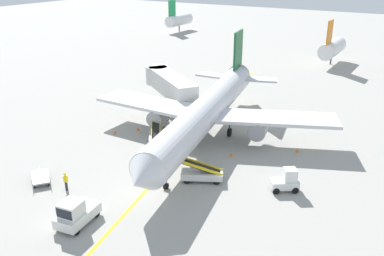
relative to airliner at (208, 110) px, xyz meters
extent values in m
plane|color=#9E9B93|center=(1.92, -13.26, -3.42)|extent=(300.00, 300.00, 0.00)
cube|color=yellow|center=(0.11, -8.26, -3.41)|extent=(16.23, 78.46, 0.01)
cylinder|color=silver|center=(0.11, -0.53, 0.03)|extent=(9.21, 30.06, 3.30)
cone|color=silver|center=(3.34, -16.41, 0.03)|extent=(3.65, 3.00, 3.23)
cone|color=silver|center=(-3.16, 15.54, 0.43)|extent=(3.63, 3.37, 3.14)
cube|color=silver|center=(7.15, 2.43, -0.37)|extent=(13.68, 9.22, 0.36)
cylinder|color=gray|center=(5.74, 1.12, -1.37)|extent=(2.50, 3.51, 1.90)
cube|color=silver|center=(-7.53, -0.56, -0.37)|extent=(13.04, 4.51, 0.36)
cylinder|color=gray|center=(-5.72, -1.21, -1.37)|extent=(2.50, 3.51, 1.90)
cube|color=#19592D|center=(-2.68, 13.19, 4.08)|extent=(1.07, 3.98, 5.20)
cube|color=silver|center=(0.34, 13.39, 0.43)|extent=(5.64, 3.81, 0.24)
cube|color=silver|center=(-5.54, 12.20, 0.43)|extent=(5.32, 2.51, 0.24)
cylinder|color=#4C4C51|center=(2.40, -11.80, -1.86)|extent=(0.20, 0.20, 3.12)
cylinder|color=black|center=(2.40, -11.80, -3.14)|extent=(0.45, 0.62, 0.56)
cylinder|color=#4C4C51|center=(1.87, 1.86, -1.86)|extent=(0.20, 0.20, 3.12)
cylinder|color=black|center=(1.87, 1.86, -2.94)|extent=(0.53, 1.01, 0.96)
cylinder|color=#4C4C51|center=(-2.45, 0.99, -1.86)|extent=(0.20, 0.20, 3.12)
cylinder|color=black|center=(-2.45, 0.99, -2.94)|extent=(0.53, 1.01, 0.96)
cube|color=black|center=(2.94, -14.45, 0.38)|extent=(2.95, 1.54, 0.60)
cube|color=beige|center=(-8.69, 5.75, 0.18)|extent=(11.28, 9.09, 2.50)
cylinder|color=beige|center=(-13.33, 9.06, 0.18)|extent=(3.20, 3.20, 2.50)
cylinder|color=#59595B|center=(-7.23, 4.71, -2.24)|extent=(0.56, 0.56, 2.35)
cube|color=#333338|center=(-7.23, 4.71, -3.17)|extent=(1.80, 1.40, 0.50)
cube|color=silver|center=(-0.44, -19.60, -2.72)|extent=(2.37, 3.82, 0.80)
cube|color=silver|center=(-0.36, -20.22, -1.77)|extent=(1.72, 1.81, 1.10)
cube|color=black|center=(-0.25, -20.99, -1.77)|extent=(1.42, 0.27, 0.77)
cylinder|color=black|center=(0.53, -20.74, -3.12)|extent=(0.30, 0.62, 0.60)
cylinder|color=black|center=(-1.07, -20.96, -3.12)|extent=(0.30, 0.62, 0.60)
cylinder|color=black|center=(0.19, -18.24, -3.12)|extent=(0.30, 0.62, 0.60)
cylinder|color=black|center=(-1.41, -18.46, -3.12)|extent=(0.30, 0.62, 0.60)
cube|color=silver|center=(-6.59, 0.76, -2.77)|extent=(2.36, 2.73, 0.70)
cube|color=silver|center=(-6.81, 1.12, -1.87)|extent=(1.45, 1.46, 1.10)
cube|color=black|center=(-7.08, 1.56, -1.87)|extent=(0.87, 0.58, 0.77)
cylinder|color=black|center=(-7.50, 1.19, -3.12)|extent=(0.50, 0.63, 0.60)
cylinder|color=black|center=(-6.56, 1.76, -3.12)|extent=(0.50, 0.63, 0.60)
cylinder|color=black|center=(-6.63, -0.25, -3.12)|extent=(0.50, 0.63, 0.60)
cylinder|color=black|center=(-5.68, 0.33, -3.12)|extent=(0.50, 0.63, 0.60)
cube|color=silver|center=(11.44, -6.67, -2.77)|extent=(2.71, 2.43, 0.70)
cube|color=silver|center=(11.79, -6.43, -1.87)|extent=(1.48, 1.47, 1.10)
cube|color=black|center=(12.21, -6.14, -1.87)|extent=(0.62, 0.85, 0.77)
cylinder|color=black|center=(11.82, -5.74, -3.12)|extent=(0.62, 0.52, 0.60)
cylinder|color=black|center=(12.45, -6.65, -3.12)|extent=(0.62, 0.52, 0.60)
cylinder|color=black|center=(10.44, -6.69, -3.12)|extent=(0.62, 0.52, 0.60)
cylinder|color=black|center=(11.07, -7.60, -3.12)|extent=(0.62, 0.52, 0.60)
cube|color=silver|center=(4.38, -8.86, -2.82)|extent=(4.06, 3.08, 0.60)
cylinder|color=black|center=(3.49, -10.04, -3.12)|extent=(0.63, 0.47, 0.60)
cylinder|color=black|center=(2.90, -8.90, -3.12)|extent=(0.63, 0.47, 0.60)
cylinder|color=black|center=(5.85, -8.81, -3.12)|extent=(0.63, 0.47, 0.60)
cylinder|color=black|center=(5.27, -7.68, -3.12)|extent=(0.63, 0.47, 0.60)
cube|color=black|center=(3.85, -9.13, -1.87)|extent=(4.85, 3.09, 1.76)
cube|color=yellow|center=(4.05, -9.53, -1.75)|extent=(4.50, 2.38, 1.84)
cube|color=yellow|center=(3.64, -8.73, -1.75)|extent=(4.50, 2.38, 1.84)
cube|color=silver|center=(-4.54, -3.59, -2.82)|extent=(3.38, 3.98, 0.60)
cylinder|color=black|center=(-5.82, -2.86, -3.12)|extent=(0.52, 0.62, 0.60)
cylinder|color=black|center=(-4.77, -2.14, -3.12)|extent=(0.52, 0.62, 0.60)
cylinder|color=black|center=(-4.32, -5.05, -3.12)|extent=(0.52, 0.62, 0.60)
cylinder|color=black|center=(-3.27, -4.33, -3.12)|extent=(0.52, 0.62, 0.60)
cube|color=black|center=(-4.88, -3.10, -1.87)|extent=(3.56, 4.63, 1.76)
cube|color=yellow|center=(-5.25, -3.35, -1.75)|extent=(2.90, 4.19, 1.84)
cube|color=yellow|center=(-4.51, -2.84, -1.75)|extent=(2.90, 4.19, 1.84)
cube|color=#A5A5A8|center=(-8.18, -16.61, -2.98)|extent=(3.14, 2.88, 0.16)
cube|color=#4C4C51|center=(-9.66, -15.50, -3.00)|extent=(0.77, 0.61, 0.08)
cylinder|color=#4C4C51|center=(-10.01, -15.23, -3.00)|extent=(0.12, 0.12, 0.05)
cube|color=gray|center=(-8.63, -17.21, -2.73)|extent=(2.27, 1.73, 0.50)
cube|color=gray|center=(-7.73, -16.01, -2.73)|extent=(2.27, 1.73, 0.50)
cylinder|color=black|center=(-9.38, -16.46, -3.24)|extent=(0.36, 0.31, 0.36)
cylinder|color=black|center=(-8.66, -15.50, -3.24)|extent=(0.36, 0.31, 0.36)
cylinder|color=black|center=(-7.70, -17.72, -3.24)|extent=(0.36, 0.31, 0.36)
cylinder|color=black|center=(-6.98, -16.76, -3.24)|extent=(0.36, 0.31, 0.36)
cylinder|color=#26262D|center=(-4.96, -16.52, -2.99)|extent=(0.24, 0.24, 0.85)
cube|color=yellow|center=(-4.96, -16.52, -2.29)|extent=(0.36, 0.22, 0.56)
sphere|color=tan|center=(-4.96, -16.52, -1.90)|extent=(0.20, 0.20, 0.20)
sphere|color=yellow|center=(-4.96, -16.52, -1.84)|extent=(0.24, 0.24, 0.24)
cone|color=orange|center=(-9.83, -4.40, -3.20)|extent=(0.36, 0.36, 0.44)
cone|color=orange|center=(-8.20, -2.19, -3.20)|extent=(0.36, 0.36, 0.44)
cone|color=orange|center=(9.91, 1.69, -3.20)|extent=(0.36, 0.36, 0.44)
cone|color=orange|center=(4.46, -2.83, -3.20)|extent=(0.36, 0.36, 0.44)
cylinder|color=silver|center=(-44.53, 63.48, -0.32)|extent=(3.00, 10.00, 3.00)
cylinder|color=#3F3F3F|center=(-44.53, 63.48, -2.62)|extent=(0.30, 0.30, 1.60)
cube|color=#198C4C|center=(-44.53, 59.98, 3.18)|extent=(0.24, 3.20, 4.40)
cylinder|color=silver|center=(2.71, 44.35, -0.32)|extent=(3.00, 10.00, 3.00)
cylinder|color=#3F3F3F|center=(2.71, 44.35, -2.62)|extent=(0.30, 0.30, 1.60)
cube|color=orange|center=(2.71, 40.85, 3.18)|extent=(0.24, 3.20, 4.40)
camera|label=1|loc=(21.20, -38.52, 15.45)|focal=39.32mm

